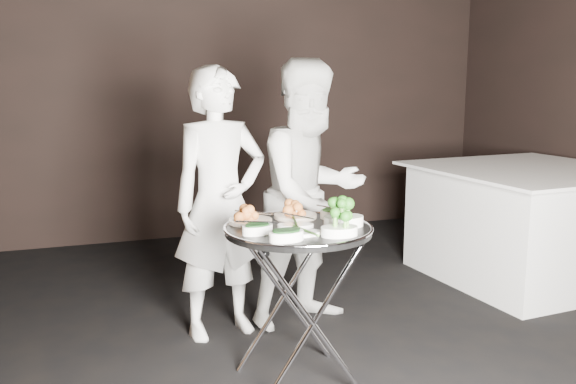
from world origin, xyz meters
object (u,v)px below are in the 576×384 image
object	(u,v)px
serving_tray	(298,229)
waiter_left	(220,203)
waiter_right	(312,194)
dining_table	(528,223)
tray_stand	(298,298)

from	to	relation	value
serving_tray	waiter_left	distance (m)	0.76
serving_tray	waiter_right	world-z (taller)	waiter_right
waiter_left	dining_table	distance (m)	2.50
waiter_right	dining_table	size ratio (longest dim) A/B	1.09
dining_table	waiter_right	bearing A→B (deg)	-171.93
waiter_left	waiter_right	distance (m)	0.57
serving_tray	waiter_left	bearing A→B (deg)	106.70
tray_stand	serving_tray	xyz separation A→B (m)	(0.00, 0.00, 0.35)
serving_tray	dining_table	bearing A→B (deg)	23.80
serving_tray	waiter_right	distance (m)	0.80
tray_stand	waiter_left	size ratio (longest dim) A/B	0.49
tray_stand	dining_table	distance (m)	2.45
tray_stand	waiter_left	xyz separation A→B (m)	(-0.22, 0.73, 0.35)
waiter_left	waiter_right	xyz separation A→B (m)	(0.57, -0.01, 0.02)
tray_stand	serving_tray	world-z (taller)	serving_tray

